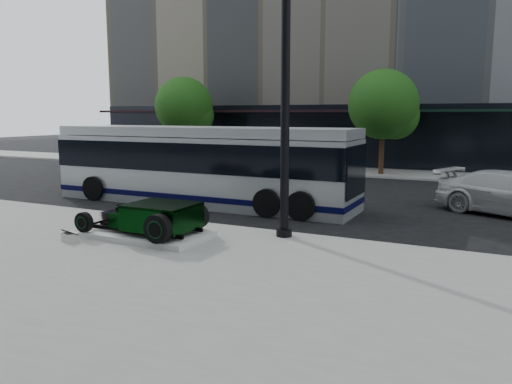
% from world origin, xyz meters
% --- Properties ---
extents(ground, '(120.00, 120.00, 0.00)m').
position_xyz_m(ground, '(0.00, 0.00, 0.00)').
color(ground, black).
rests_on(ground, ground).
extents(sidewalk_far, '(70.00, 4.00, 0.12)m').
position_xyz_m(sidewalk_far, '(0.00, 14.00, 0.06)').
color(sidewalk_far, gray).
rests_on(sidewalk_far, ground).
extents(street_trees, '(29.80, 3.80, 5.70)m').
position_xyz_m(street_trees, '(1.15, 13.07, 3.77)').
color(street_trees, black).
rests_on(street_trees, sidewalk_far).
extents(display_plinth, '(3.40, 1.80, 0.15)m').
position_xyz_m(display_plinth, '(-1.58, -4.26, 0.20)').
color(display_plinth, silver).
rests_on(display_plinth, sidewalk_near).
extents(hot_rod, '(3.22, 2.00, 0.81)m').
position_xyz_m(hot_rod, '(-1.24, -4.26, 0.70)').
color(hot_rod, black).
rests_on(hot_rod, display_plinth).
extents(info_plaque, '(0.47, 0.41, 0.31)m').
position_xyz_m(info_plaque, '(-3.08, -5.51, 0.24)').
color(info_plaque, silver).
rests_on(info_plaque, sidewalk_near).
extents(lamppost, '(0.43, 0.43, 7.85)m').
position_xyz_m(lamppost, '(1.74, -2.55, 3.75)').
color(lamppost, black).
rests_on(lamppost, sidewalk_near).
extents(transit_bus, '(12.12, 2.88, 2.92)m').
position_xyz_m(transit_bus, '(-3.35, 1.34, 1.49)').
color(transit_bus, '#B2B8BC').
rests_on(transit_bus, ground).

